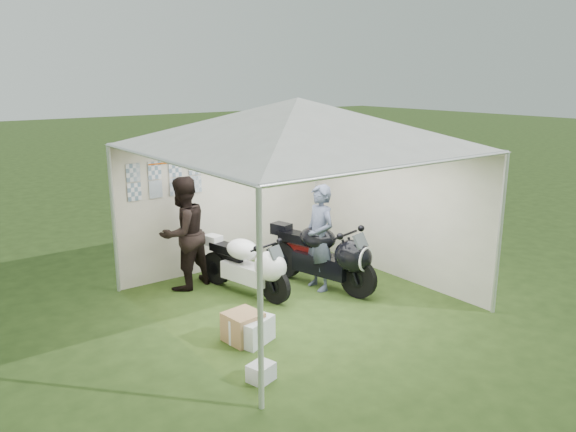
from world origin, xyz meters
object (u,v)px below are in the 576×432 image
(motorcycle_white, at_px, (249,264))
(crate_2, at_px, (261,372))
(person_blue_jacket, at_px, (320,238))
(equipment_box, at_px, (309,246))
(motorcycle_black, at_px, (326,254))
(person_dark_jacket, at_px, (183,233))
(canopy_tent, at_px, (296,128))
(paddock_stand, at_px, (281,267))
(crate_1, at_px, (243,327))
(crate_0, at_px, (252,330))

(motorcycle_white, relative_size, crate_2, 6.47)
(person_blue_jacket, bearing_deg, equipment_box, 152.07)
(motorcycle_black, relative_size, person_dark_jacket, 1.13)
(canopy_tent, height_order, paddock_stand, canopy_tent)
(person_dark_jacket, xyz_separation_m, crate_1, (-0.25, -2.13, -0.71))
(motorcycle_black, height_order, person_blue_jacket, person_blue_jacket)
(paddock_stand, xyz_separation_m, crate_0, (-1.72, -1.76, 0.02))
(motorcycle_black, height_order, paddock_stand, motorcycle_black)
(motorcycle_white, distance_m, paddock_stand, 1.04)
(equipment_box, bearing_deg, crate_2, -135.69)
(person_dark_jacket, relative_size, crate_2, 6.53)
(crate_0, bearing_deg, motorcycle_white, 58.48)
(paddock_stand, relative_size, crate_2, 1.36)
(person_blue_jacket, xyz_separation_m, equipment_box, (0.81, 1.27, -0.60))
(canopy_tent, distance_m, crate_1, 2.81)
(person_blue_jacket, distance_m, crate_0, 2.19)
(paddock_stand, height_order, person_blue_jacket, person_blue_jacket)
(person_dark_jacket, distance_m, crate_2, 3.23)
(equipment_box, height_order, crate_0, equipment_box)
(motorcycle_white, height_order, equipment_box, motorcycle_white)
(canopy_tent, bearing_deg, person_dark_jacket, 126.28)
(canopy_tent, height_order, crate_1, canopy_tent)
(canopy_tent, xyz_separation_m, paddock_stand, (0.46, 1.02, -2.44))
(motorcycle_black, relative_size, person_blue_jacket, 1.21)
(person_blue_jacket, bearing_deg, motorcycle_white, -108.87)
(equipment_box, distance_m, crate_2, 4.35)
(crate_0, bearing_deg, person_dark_jacket, 85.38)
(motorcycle_black, bearing_deg, person_blue_jacket, 128.73)
(canopy_tent, xyz_separation_m, motorcycle_white, (-0.43, 0.62, -2.08))
(equipment_box, bearing_deg, canopy_tent, -134.21)
(equipment_box, height_order, crate_1, equipment_box)
(person_blue_jacket, height_order, crate_1, person_blue_jacket)
(crate_2, bearing_deg, crate_0, 62.58)
(paddock_stand, bearing_deg, motorcycle_black, -76.19)
(equipment_box, relative_size, crate_0, 0.96)
(canopy_tent, distance_m, person_dark_jacket, 2.49)
(motorcycle_white, xyz_separation_m, paddock_stand, (0.89, 0.40, -0.35))
(person_blue_jacket, height_order, crate_0, person_blue_jacket)
(motorcycle_white, height_order, crate_2, motorcycle_white)
(motorcycle_white, bearing_deg, equipment_box, 11.28)
(person_blue_jacket, bearing_deg, crate_0, -59.25)
(crate_0, xyz_separation_m, crate_2, (-0.44, -0.84, -0.06))
(canopy_tent, relative_size, motorcycle_black, 2.79)
(motorcycle_black, bearing_deg, crate_0, -170.07)
(paddock_stand, relative_size, equipment_box, 0.80)
(motorcycle_white, xyz_separation_m, crate_0, (-0.84, -1.36, -0.33))
(motorcycle_black, xyz_separation_m, person_dark_jacket, (-1.77, 1.37, 0.33))
(crate_2, bearing_deg, person_dark_jacket, 78.62)
(paddock_stand, bearing_deg, person_dark_jacket, 163.35)
(paddock_stand, xyz_separation_m, equipment_box, (0.95, 0.43, 0.09))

